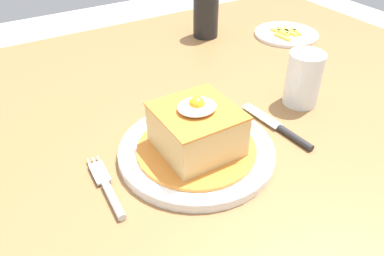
% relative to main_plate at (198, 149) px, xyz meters
% --- Properties ---
extents(dining_table, '(1.50, 1.05, 0.76)m').
position_rel_main_plate_xyz_m(dining_table, '(-0.00, 0.09, -0.10)').
color(dining_table, olive).
rests_on(dining_table, ground_plane).
extents(main_plate, '(0.26, 0.26, 0.02)m').
position_rel_main_plate_xyz_m(main_plate, '(0.00, 0.00, 0.00)').
color(main_plate, white).
rests_on(main_plate, dining_table).
extents(sandwich_meal, '(0.20, 0.20, 0.10)m').
position_rel_main_plate_xyz_m(sandwich_meal, '(-0.00, -0.00, 0.04)').
color(sandwich_meal, orange).
rests_on(sandwich_meal, main_plate).
extents(fork, '(0.02, 0.14, 0.01)m').
position_rel_main_plate_xyz_m(fork, '(-0.16, -0.01, -0.00)').
color(fork, silver).
rests_on(fork, dining_table).
extents(knife, '(0.03, 0.17, 0.01)m').
position_rel_main_plate_xyz_m(knife, '(0.16, -0.03, -0.00)').
color(knife, '#262628').
rests_on(knife, dining_table).
extents(soda_can, '(0.07, 0.07, 0.12)m').
position_rel_main_plate_xyz_m(soda_can, '(0.28, 0.41, 0.05)').
color(soda_can, black).
rests_on(soda_can, dining_table).
extents(drinking_glass, '(0.07, 0.07, 0.10)m').
position_rel_main_plate_xyz_m(drinking_glass, '(0.26, 0.03, 0.04)').
color(drinking_glass, gold).
rests_on(drinking_glass, dining_table).
extents(side_plate_fries, '(0.17, 0.17, 0.02)m').
position_rel_main_plate_xyz_m(side_plate_fries, '(0.47, 0.30, -0.00)').
color(side_plate_fries, white).
rests_on(side_plate_fries, dining_table).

